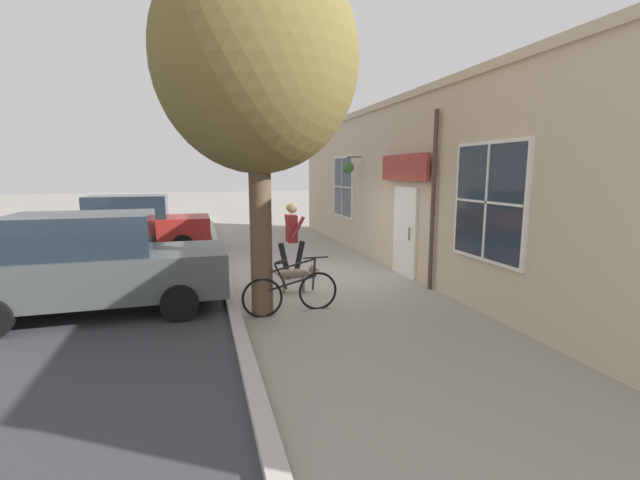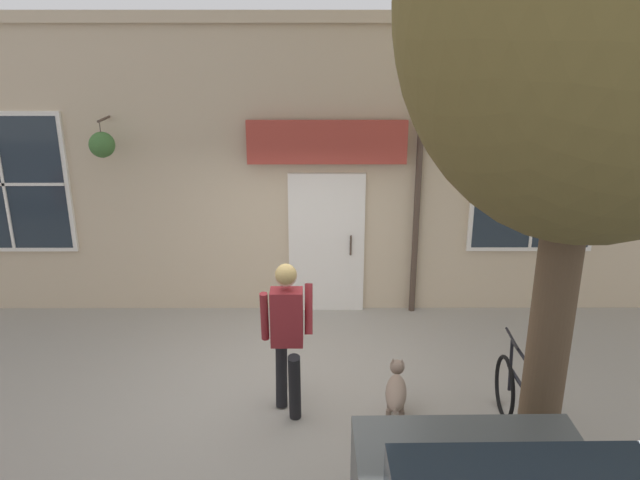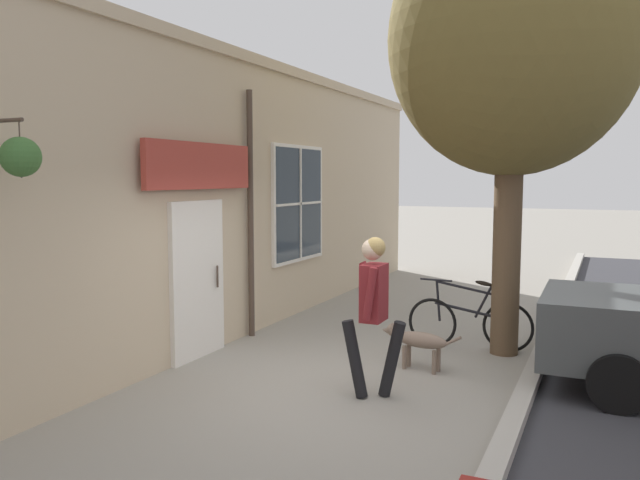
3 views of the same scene
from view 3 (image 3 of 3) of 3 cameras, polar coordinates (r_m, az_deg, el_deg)
ground_plane at (r=7.40m, az=1.75°, el=-13.19°), size 90.00×90.00×0.00m
storefront_facade at (r=8.20m, az=-13.48°, el=3.75°), size 0.95×18.00×4.25m
pedestrian_walking at (r=6.79m, az=4.92°, el=-5.54°), size 0.68×0.54×1.77m
dog_on_leash at (r=7.98m, az=8.88°, el=-9.03°), size 1.07×0.31×0.57m
street_tree_by_curb at (r=8.91m, az=17.14°, el=16.80°), size 3.29×2.97×6.04m
leaning_bicycle at (r=9.11m, az=13.49°, el=-7.25°), size 1.73×0.23×1.00m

